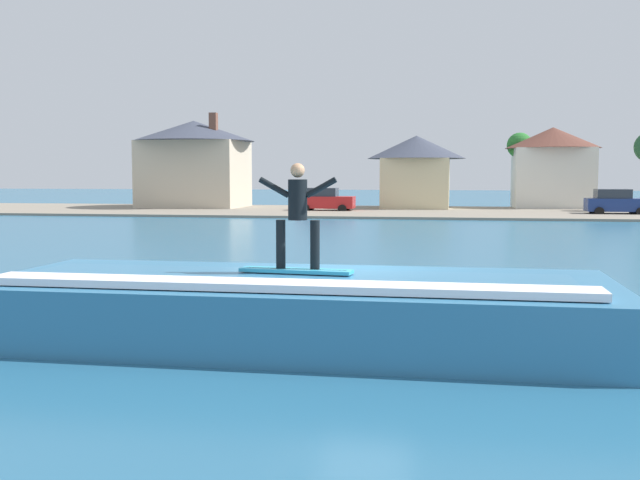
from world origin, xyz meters
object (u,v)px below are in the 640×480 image
(car_far_shore, at_px, (616,202))
(house_with_chimney, at_px, (194,159))
(house_small_cottage, at_px, (416,167))
(tree_short_bushy, at_px, (520,149))
(car_near_shore, at_px, (325,200))
(wave_crest, at_px, (298,308))
(surfboard, at_px, (296,271))
(house_gabled_white, at_px, (552,164))
(surfer, at_px, (298,210))

(car_far_shore, distance_m, house_with_chimney, 33.12)
(house_with_chimney, height_order, house_small_cottage, house_with_chimney)
(house_small_cottage, distance_m, tree_short_bushy, 9.39)
(car_near_shore, distance_m, tree_short_bushy, 18.18)
(wave_crest, relative_size, surfboard, 5.45)
(wave_crest, distance_m, tree_short_bushy, 53.82)
(house_small_cottage, bearing_deg, car_far_shore, -25.92)
(car_near_shore, relative_size, house_small_cottage, 0.54)
(house_gabled_white, distance_m, house_small_cottage, 11.39)
(car_near_shore, distance_m, car_far_shore, 20.81)
(wave_crest, bearing_deg, house_gabled_white, 78.53)
(house_with_chimney, distance_m, tree_short_bushy, 27.39)
(wave_crest, relative_size, house_small_cottage, 1.33)
(surfboard, height_order, tree_short_bushy, tree_short_bushy)
(car_near_shore, xyz_separation_m, house_gabled_white, (17.64, 8.35, 2.77))
(house_with_chimney, xyz_separation_m, house_small_cottage, (18.38, 1.63, -0.72))
(wave_crest, bearing_deg, tree_short_bushy, 81.43)
(house_small_cottage, xyz_separation_m, tree_short_bushy, (8.46, 3.75, 1.57))
(surfer, bearing_deg, surfboard, -121.88)
(house_small_cottage, relative_size, tree_short_bushy, 1.24)
(wave_crest, relative_size, house_gabled_white, 1.37)
(surfboard, bearing_deg, tree_short_bushy, 81.48)
(wave_crest, relative_size, surfer, 6.00)
(surfboard, distance_m, house_with_chimney, 51.54)
(car_far_shore, xyz_separation_m, house_gabled_white, (-3.12, 9.66, 2.77))
(surfboard, relative_size, house_gabled_white, 0.25)
(car_near_shore, bearing_deg, tree_short_bushy, 31.75)
(wave_crest, bearing_deg, surfer, -78.01)
(surfboard, height_order, house_with_chimney, house_with_chimney)
(surfer, distance_m, house_small_cottage, 49.48)
(surfboard, relative_size, tree_short_bushy, 0.30)
(house_gabled_white, bearing_deg, house_small_cottage, -165.86)
(surfer, xyz_separation_m, house_small_cottage, (-0.51, 49.46, 1.20))
(surfboard, xyz_separation_m, tree_short_bushy, (7.98, 53.25, 3.79))
(car_far_shore, height_order, house_gabled_white, house_gabled_white)
(wave_crest, bearing_deg, car_near_shore, 99.19)
(surfboard, xyz_separation_m, house_small_cottage, (-0.48, 49.50, 2.22))
(car_far_shore, distance_m, house_small_cottage, 15.94)
(wave_crest, height_order, tree_short_bushy, tree_short_bushy)
(surfer, xyz_separation_m, house_with_chimney, (-18.89, 47.83, 1.91))
(surfer, bearing_deg, house_with_chimney, 111.55)
(car_far_shore, bearing_deg, tree_short_bushy, 118.18)
(surfboard, bearing_deg, house_gabled_white, 78.59)
(surfer, xyz_separation_m, car_far_shore, (13.65, 42.58, -1.30))
(surfboard, bearing_deg, house_small_cottage, 90.56)
(surfboard, bearing_deg, house_with_chimney, 111.51)
(tree_short_bushy, bearing_deg, surfboard, -98.52)
(surfer, height_order, house_small_cottage, house_small_cottage)
(car_near_shore, xyz_separation_m, house_small_cottage, (6.61, 5.57, 2.50))
(car_near_shore, distance_m, house_with_chimney, 12.83)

